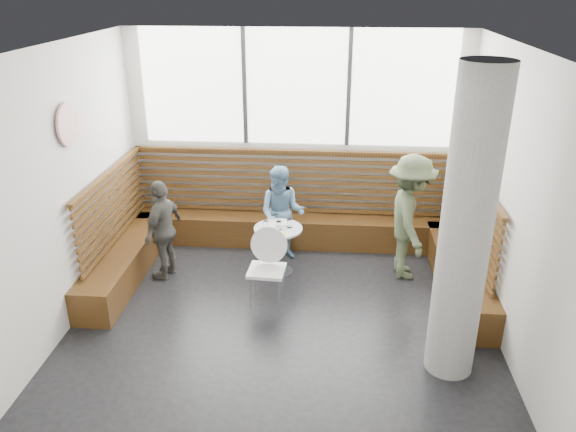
# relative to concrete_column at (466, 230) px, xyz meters

# --- Properties ---
(room) EXTENTS (5.00, 5.00, 3.20)m
(room) POSITION_rel_concrete_column_xyz_m (-1.85, 0.60, 0.00)
(room) COLOR silver
(room) RESTS_ON ground
(booth) EXTENTS (5.00, 2.50, 1.44)m
(booth) POSITION_rel_concrete_column_xyz_m (-1.85, 2.37, -1.19)
(booth) COLOR #432910
(booth) RESTS_ON ground
(concrete_column) EXTENTS (0.50, 0.50, 3.20)m
(concrete_column) POSITION_rel_concrete_column_xyz_m (0.00, 0.00, 0.00)
(concrete_column) COLOR gray
(concrete_column) RESTS_ON ground
(wall_art) EXTENTS (0.03, 0.50, 0.50)m
(wall_art) POSITION_rel_concrete_column_xyz_m (-4.31, 1.00, 0.70)
(wall_art) COLOR white
(wall_art) RESTS_ON room
(cafe_table) EXTENTS (0.67, 0.67, 0.69)m
(cafe_table) POSITION_rel_concrete_column_xyz_m (-2.01, 1.91, -1.11)
(cafe_table) COLOR silver
(cafe_table) RESTS_ON ground
(cafe_chair) EXTENTS (0.47, 0.46, 0.98)m
(cafe_chair) POSITION_rel_concrete_column_xyz_m (-2.07, 1.15, -1.03)
(cafe_chair) COLOR white
(cafe_chair) RESTS_ON ground
(adult_man) EXTENTS (0.71, 1.16, 1.73)m
(adult_man) POSITION_rel_concrete_column_xyz_m (-0.24, 1.99, -0.73)
(adult_man) COLOR #4C593B
(adult_man) RESTS_ON ground
(child_back) EXTENTS (0.74, 0.61, 1.39)m
(child_back) POSITION_rel_concrete_column_xyz_m (-2.00, 2.40, -0.90)
(child_back) COLOR #658DB0
(child_back) RESTS_ON ground
(child_left) EXTENTS (0.54, 0.88, 1.39)m
(child_left) POSITION_rel_concrete_column_xyz_m (-3.55, 1.70, -0.90)
(child_left) COLOR #51504A
(child_left) RESTS_ON ground
(plate_near) EXTENTS (0.21, 0.21, 0.01)m
(plate_near) POSITION_rel_concrete_column_xyz_m (-2.15, 1.97, -0.91)
(plate_near) COLOR white
(plate_near) RESTS_ON cafe_table
(plate_far) EXTENTS (0.21, 0.21, 0.01)m
(plate_far) POSITION_rel_concrete_column_xyz_m (-1.97, 2.07, -0.91)
(plate_far) COLOR white
(plate_far) RESTS_ON cafe_table
(glass_left) EXTENTS (0.08, 0.08, 0.12)m
(glass_left) POSITION_rel_concrete_column_xyz_m (-2.17, 1.85, -0.86)
(glass_left) COLOR white
(glass_left) RESTS_ON cafe_table
(glass_mid) EXTENTS (0.08, 0.08, 0.12)m
(glass_mid) POSITION_rel_concrete_column_xyz_m (-2.00, 1.86, -0.86)
(glass_mid) COLOR white
(glass_mid) RESTS_ON cafe_table
(glass_right) EXTENTS (0.07, 0.07, 0.12)m
(glass_right) POSITION_rel_concrete_column_xyz_m (-1.86, 1.94, -0.86)
(glass_right) COLOR white
(glass_right) RESTS_ON cafe_table
(menu_card) EXTENTS (0.22, 0.17, 0.00)m
(menu_card) POSITION_rel_concrete_column_xyz_m (-1.97, 1.72, -0.91)
(menu_card) COLOR #A5C64C
(menu_card) RESTS_ON cafe_table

